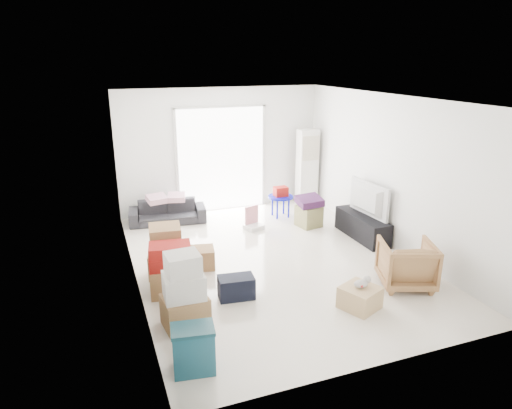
{
  "coord_description": "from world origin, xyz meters",
  "views": [
    {
      "loc": [
        -2.74,
        -6.56,
        3.3
      ],
      "look_at": [
        -0.22,
        0.2,
        0.96
      ],
      "focal_mm": 32.0,
      "sensor_mm": 36.0,
      "label": 1
    }
  ],
  "objects_px": {
    "television": "(363,212)",
    "wood_crate": "(360,297)",
    "storage_bins": "(193,349)",
    "sofa": "(167,208)",
    "armchair": "(407,262)",
    "ottoman": "(309,216)",
    "tv_console": "(362,226)",
    "kids_table": "(281,195)",
    "ac_tower": "(307,167)"
  },
  "relations": [
    {
      "from": "storage_bins",
      "to": "sofa",
      "type": "bearing_deg",
      "value": 83.34
    },
    {
      "from": "storage_bins",
      "to": "wood_crate",
      "type": "xyz_separation_m",
      "value": [
        2.44,
        0.51,
        -0.12
      ]
    },
    {
      "from": "ottoman",
      "to": "storage_bins",
      "type": "bearing_deg",
      "value": -131.64
    },
    {
      "from": "sofa",
      "to": "storage_bins",
      "type": "xyz_separation_m",
      "value": [
        -0.57,
        -4.86,
        -0.03
      ]
    },
    {
      "from": "ac_tower",
      "to": "storage_bins",
      "type": "relative_size",
      "value": 3.23
    },
    {
      "from": "ac_tower",
      "to": "kids_table",
      "type": "distance_m",
      "value": 1.19
    },
    {
      "from": "ac_tower",
      "to": "sofa",
      "type": "distance_m",
      "value": 3.34
    },
    {
      "from": "sofa",
      "to": "ottoman",
      "type": "bearing_deg",
      "value": -17.27
    },
    {
      "from": "television",
      "to": "sofa",
      "type": "bearing_deg",
      "value": 53.6
    },
    {
      "from": "ottoman",
      "to": "wood_crate",
      "type": "relative_size",
      "value": 0.92
    },
    {
      "from": "ac_tower",
      "to": "armchair",
      "type": "relative_size",
      "value": 2.26
    },
    {
      "from": "armchair",
      "to": "tv_console",
      "type": "bearing_deg",
      "value": -82.88
    },
    {
      "from": "storage_bins",
      "to": "kids_table",
      "type": "xyz_separation_m",
      "value": [
        2.92,
        4.37,
        0.2
      ]
    },
    {
      "from": "tv_console",
      "to": "storage_bins",
      "type": "height_order",
      "value": "storage_bins"
    },
    {
      "from": "ottoman",
      "to": "ac_tower",
      "type": "bearing_deg",
      "value": 65.66
    },
    {
      "from": "kids_table",
      "to": "wood_crate",
      "type": "xyz_separation_m",
      "value": [
        -0.48,
        -3.87,
        -0.32
      ]
    },
    {
      "from": "tv_console",
      "to": "kids_table",
      "type": "height_order",
      "value": "kids_table"
    },
    {
      "from": "ac_tower",
      "to": "television",
      "type": "relative_size",
      "value": 1.6
    },
    {
      "from": "armchair",
      "to": "kids_table",
      "type": "height_order",
      "value": "armchair"
    },
    {
      "from": "sofa",
      "to": "ottoman",
      "type": "height_order",
      "value": "sofa"
    },
    {
      "from": "ac_tower",
      "to": "wood_crate",
      "type": "relative_size",
      "value": 3.77
    },
    {
      "from": "storage_bins",
      "to": "ottoman",
      "type": "distance_m",
      "value": 4.86
    },
    {
      "from": "ac_tower",
      "to": "kids_table",
      "type": "xyz_separation_m",
      "value": [
        -0.93,
        -0.63,
        -0.4
      ]
    },
    {
      "from": "armchair",
      "to": "ottoman",
      "type": "height_order",
      "value": "armchair"
    },
    {
      "from": "armchair",
      "to": "storage_bins",
      "type": "relative_size",
      "value": 1.43
    },
    {
      "from": "tv_console",
      "to": "armchair",
      "type": "bearing_deg",
      "value": -103.68
    },
    {
      "from": "armchair",
      "to": "ottoman",
      "type": "relative_size",
      "value": 1.82
    },
    {
      "from": "ac_tower",
      "to": "storage_bins",
      "type": "xyz_separation_m",
      "value": [
        -3.85,
        -5.01,
        -0.6
      ]
    },
    {
      "from": "television",
      "to": "storage_bins",
      "type": "relative_size",
      "value": 2.02
    },
    {
      "from": "ac_tower",
      "to": "wood_crate",
      "type": "bearing_deg",
      "value": -107.41
    },
    {
      "from": "armchair",
      "to": "sofa",
      "type": "bearing_deg",
      "value": -33.66
    },
    {
      "from": "ac_tower",
      "to": "armchair",
      "type": "height_order",
      "value": "ac_tower"
    },
    {
      "from": "television",
      "to": "sofa",
      "type": "xyz_separation_m",
      "value": [
        -3.33,
        2.14,
        -0.22
      ]
    },
    {
      "from": "ac_tower",
      "to": "sofa",
      "type": "bearing_deg",
      "value": -177.38
    },
    {
      "from": "wood_crate",
      "to": "tv_console",
      "type": "bearing_deg",
      "value": 56.47
    },
    {
      "from": "storage_bins",
      "to": "wood_crate",
      "type": "relative_size",
      "value": 1.17
    },
    {
      "from": "sofa",
      "to": "wood_crate",
      "type": "relative_size",
      "value": 3.36
    },
    {
      "from": "tv_console",
      "to": "ottoman",
      "type": "xyz_separation_m",
      "value": [
        -0.67,
        0.92,
        -0.01
      ]
    },
    {
      "from": "kids_table",
      "to": "wood_crate",
      "type": "bearing_deg",
      "value": -97.1
    },
    {
      "from": "television",
      "to": "wood_crate",
      "type": "distance_m",
      "value": 2.67
    },
    {
      "from": "tv_console",
      "to": "armchair",
      "type": "xyz_separation_m",
      "value": [
        -0.46,
        -1.88,
        0.16
      ]
    },
    {
      "from": "wood_crate",
      "to": "sofa",
      "type": "bearing_deg",
      "value": 113.29
    },
    {
      "from": "storage_bins",
      "to": "wood_crate",
      "type": "height_order",
      "value": "storage_bins"
    },
    {
      "from": "storage_bins",
      "to": "ottoman",
      "type": "relative_size",
      "value": 1.27
    },
    {
      "from": "sofa",
      "to": "ottoman",
      "type": "relative_size",
      "value": 3.65
    },
    {
      "from": "wood_crate",
      "to": "storage_bins",
      "type": "bearing_deg",
      "value": -168.26
    },
    {
      "from": "ac_tower",
      "to": "television",
      "type": "distance_m",
      "value": 2.32
    },
    {
      "from": "tv_console",
      "to": "ottoman",
      "type": "relative_size",
      "value": 3.16
    },
    {
      "from": "armchair",
      "to": "ac_tower",
      "type": "bearing_deg",
      "value": -74.78
    },
    {
      "from": "television",
      "to": "wood_crate",
      "type": "height_order",
      "value": "television"
    }
  ]
}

